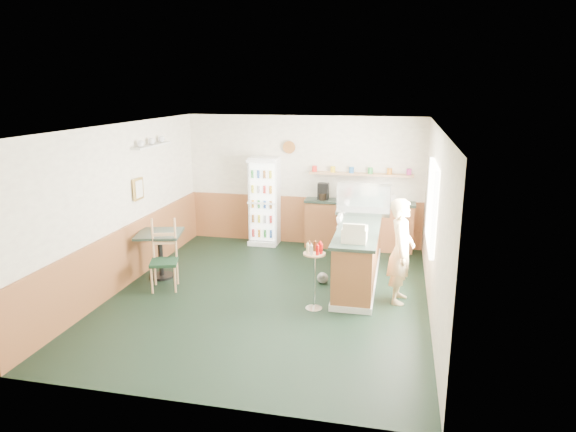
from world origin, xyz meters
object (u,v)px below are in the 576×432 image
(cash_register, at_px, (355,234))
(shopkeeper, at_px, (401,251))
(drinks_fridge, at_px, (264,201))
(display_case, at_px, (364,199))
(cafe_table, at_px, (160,246))
(cafe_chair, at_px, (166,252))
(condiment_stand, at_px, (314,266))

(cash_register, height_order, shopkeeper, shopkeeper)
(shopkeeper, bearing_deg, drinks_fridge, 53.22)
(display_case, distance_m, shopkeeper, 1.76)
(drinks_fridge, distance_m, cash_register, 3.49)
(shopkeeper, distance_m, cafe_table, 4.11)
(cash_register, distance_m, shopkeeper, 0.79)
(display_case, relative_size, cafe_chair, 0.84)
(cafe_chair, bearing_deg, drinks_fridge, 51.99)
(shopkeeper, height_order, condiment_stand, shopkeeper)
(cafe_table, bearing_deg, cafe_chair, -52.52)
(display_case, xyz_separation_m, shopkeeper, (0.70, -1.55, -0.46))
(shopkeeper, relative_size, condiment_stand, 1.58)
(drinks_fridge, relative_size, cafe_table, 2.06)
(drinks_fridge, height_order, shopkeeper, drinks_fridge)
(cafe_table, bearing_deg, cash_register, -6.60)
(cafe_table, distance_m, cafe_chair, 0.49)
(cafe_chair, bearing_deg, condiment_stand, -26.69)
(cafe_table, bearing_deg, condiment_stand, -14.68)
(condiment_stand, bearing_deg, cash_register, 32.61)
(cash_register, bearing_deg, shopkeeper, 18.74)
(condiment_stand, relative_size, cafe_table, 1.16)
(display_case, bearing_deg, cash_register, -90.00)
(condiment_stand, bearing_deg, drinks_fridge, 117.12)
(cash_register, relative_size, shopkeeper, 0.23)
(cash_register, height_order, condiment_stand, cash_register)
(display_case, height_order, cafe_chair, display_case)
(drinks_fridge, relative_size, display_case, 1.91)
(cash_register, distance_m, cafe_table, 3.46)
(display_case, xyz_separation_m, condiment_stand, (-0.55, -2.14, -0.60))
(display_case, height_order, cash_register, display_case)
(drinks_fridge, distance_m, cafe_table, 2.70)
(shopkeeper, distance_m, cafe_chair, 3.82)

